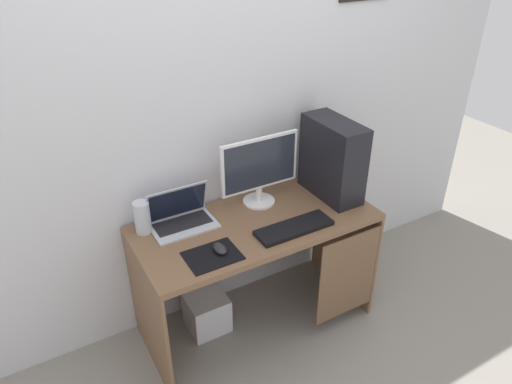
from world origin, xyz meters
TOP-DOWN VIEW (x-y plane):
  - ground_plane at (0.00, 0.00)m, footprint 8.00×8.00m
  - wall_back at (0.00, 0.34)m, footprint 4.00×0.05m
  - desk at (0.02, -0.01)m, footprint 1.30×0.60m
  - pc_tower at (0.52, 0.04)m, footprint 0.18×0.40m
  - monitor at (0.11, 0.15)m, footprint 0.47×0.18m
  - laptop at (-0.36, 0.17)m, footprint 0.34×0.22m
  - speaker at (-0.55, 0.20)m, footprint 0.08×0.08m
  - keyboard at (0.13, -0.17)m, footprint 0.42×0.14m
  - mousepad at (-0.33, -0.16)m, footprint 0.26×0.20m
  - mouse_left at (-0.29, -0.15)m, footprint 0.06×0.10m
  - subwoofer at (-0.28, 0.11)m, footprint 0.23×0.23m

SIDE VIEW (x-z plane):
  - ground_plane at x=0.00m, z-range 0.00..0.00m
  - subwoofer at x=-0.28m, z-range 0.00..0.23m
  - desk at x=0.02m, z-range 0.21..0.95m
  - mousepad at x=-0.33m, z-range 0.73..0.74m
  - keyboard at x=0.13m, z-range 0.73..0.76m
  - mouse_left at x=-0.29m, z-range 0.74..0.77m
  - laptop at x=-0.36m, z-range 0.67..0.88m
  - speaker at x=-0.55m, z-range 0.73..0.91m
  - monitor at x=0.11m, z-range 0.75..1.15m
  - pc_tower at x=0.52m, z-range 0.73..1.19m
  - wall_back at x=0.00m, z-range 0.00..2.60m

